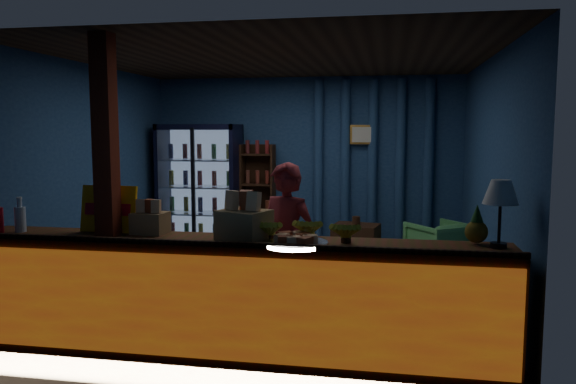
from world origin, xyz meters
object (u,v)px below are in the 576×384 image
green_chair (439,245)px  pastry_tray (295,241)px  shopkeeper (286,248)px  table_lamp (501,195)px

green_chair → pastry_tray: 3.63m
pastry_tray → green_chair: bearing=67.7°
green_chair → shopkeeper: bearing=23.0°
green_chair → pastry_tray: (-1.36, -3.31, 0.66)m
shopkeeper → pastry_tray: bearing=-51.6°
shopkeeper → pastry_tray: 0.77m
green_chair → table_lamp: size_ratio=1.36×
pastry_tray → table_lamp: size_ratio=1.00×
pastry_tray → table_lamp: 1.56m
shopkeeper → table_lamp: bearing=4.9°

